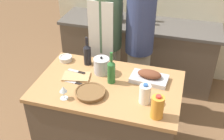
# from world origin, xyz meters

# --- Properties ---
(kitchen_island) EXTENTS (1.37, 0.86, 0.90)m
(kitchen_island) POSITION_xyz_m (0.00, 0.00, 0.45)
(kitchen_island) COLOR brown
(kitchen_island) RESTS_ON ground_plane
(back_counter) EXTENTS (2.18, 0.60, 0.91)m
(back_counter) POSITION_xyz_m (0.00, 1.47, 0.46)
(back_counter) COLOR brown
(back_counter) RESTS_ON ground_plane
(roasting_pan) EXTENTS (0.36, 0.23, 0.11)m
(roasting_pan) POSITION_xyz_m (0.36, 0.17, 0.94)
(roasting_pan) COLOR #BCBCC1
(roasting_pan) RESTS_ON kitchen_island
(wicker_basket) EXTENTS (0.28, 0.28, 0.04)m
(wicker_basket) POSITION_xyz_m (-0.11, -0.19, 0.93)
(wicker_basket) COLOR brown
(wicker_basket) RESTS_ON kitchen_island
(cutting_board) EXTENTS (0.29, 0.21, 0.02)m
(cutting_board) POSITION_xyz_m (-0.33, 0.02, 0.91)
(cutting_board) COLOR tan
(cutting_board) RESTS_ON kitchen_island
(stock_pot) EXTENTS (0.16, 0.16, 0.19)m
(stock_pot) POSITION_xyz_m (-0.12, 0.17, 0.98)
(stock_pot) COLOR #B7B7BC
(stock_pot) RESTS_ON kitchen_island
(mixing_bowl) EXTENTS (0.14, 0.14, 0.05)m
(mixing_bowl) POSITION_xyz_m (-0.56, 0.29, 0.93)
(mixing_bowl) COLOR beige
(mixing_bowl) RESTS_ON kitchen_island
(juice_jug) EXTENTS (0.10, 0.10, 0.21)m
(juice_jug) POSITION_xyz_m (0.50, -0.31, 1.00)
(juice_jug) COLOR orange
(juice_jug) RESTS_ON kitchen_island
(milk_jug) EXTENTS (0.10, 0.10, 0.19)m
(milk_jug) POSITION_xyz_m (0.37, -0.16, 0.99)
(milk_jug) COLOR white
(milk_jug) RESTS_ON kitchen_island
(wine_bottle_green) EXTENTS (0.08, 0.08, 0.31)m
(wine_bottle_green) POSITION_xyz_m (-0.31, 0.29, 1.02)
(wine_bottle_green) COLOR black
(wine_bottle_green) RESTS_ON kitchen_island
(wine_bottle_dark) EXTENTS (0.08, 0.08, 0.32)m
(wine_bottle_dark) POSITION_xyz_m (0.02, 0.04, 1.03)
(wine_bottle_dark) COLOR #28662D
(wine_bottle_dark) RESTS_ON kitchen_island
(wine_glass_left) EXTENTS (0.07, 0.07, 0.13)m
(wine_glass_left) POSITION_xyz_m (-0.20, 0.29, 1.00)
(wine_glass_left) COLOR silver
(wine_glass_left) RESTS_ON kitchen_island
(wine_glass_right) EXTENTS (0.07, 0.07, 0.13)m
(wine_glass_right) POSITION_xyz_m (-0.31, -0.31, 0.99)
(wine_glass_right) COLOR silver
(wine_glass_right) RESTS_ON kitchen_island
(knife_chef) EXTENTS (0.22, 0.05, 0.01)m
(knife_chef) POSITION_xyz_m (-0.32, -0.07, 0.90)
(knife_chef) COLOR #B7B7BC
(knife_chef) RESTS_ON kitchen_island
(knife_paring) EXTENTS (0.19, 0.05, 0.01)m
(knife_paring) POSITION_xyz_m (-0.35, 0.09, 0.92)
(knife_paring) COLOR #B7B7BC
(knife_paring) RESTS_ON cutting_board
(stand_mixer) EXTENTS (0.18, 0.14, 0.36)m
(stand_mixer) POSITION_xyz_m (-0.32, 1.43, 1.06)
(stand_mixer) COLOR #333842
(stand_mixer) RESTS_ON back_counter
(condiment_bottle_tall) EXTENTS (0.06, 0.06, 0.19)m
(condiment_bottle_tall) POSITION_xyz_m (0.16, 1.57, 1.00)
(condiment_bottle_tall) COLOR #B28E2D
(condiment_bottle_tall) RESTS_ON back_counter
(condiment_bottle_short) EXTENTS (0.05, 0.05, 0.19)m
(condiment_bottle_short) POSITION_xyz_m (0.12, 1.45, 1.00)
(condiment_bottle_short) COLOR maroon
(condiment_bottle_short) RESTS_ON back_counter
(person_cook_aproned) EXTENTS (0.37, 0.37, 1.79)m
(person_cook_aproned) POSITION_xyz_m (-0.26, 0.79, 0.99)
(person_cook_aproned) COLOR beige
(person_cook_aproned) RESTS_ON ground_plane
(person_cook_guest) EXTENTS (0.32, 0.32, 1.81)m
(person_cook_guest) POSITION_xyz_m (0.14, 0.77, 1.02)
(person_cook_guest) COLOR beige
(person_cook_guest) RESTS_ON ground_plane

